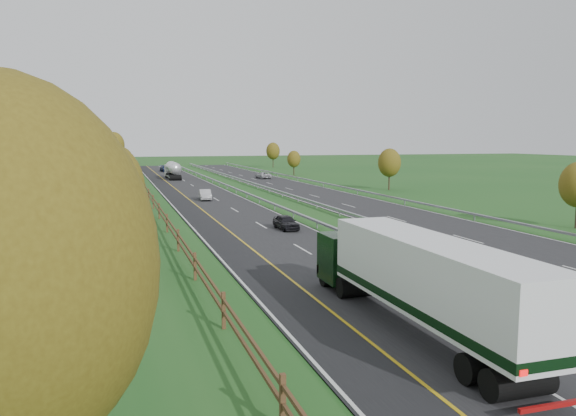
{
  "coord_description": "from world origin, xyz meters",
  "views": [
    {
      "loc": [
        -11.66,
        -15.03,
        7.98
      ],
      "look_at": [
        2.33,
        29.99,
        2.2
      ],
      "focal_mm": 35.0,
      "sensor_mm": 36.0,
      "label": 1
    }
  ],
  "objects_px": {
    "car_dark_near": "(286,222)",
    "car_silver_mid": "(205,195)",
    "box_lorry": "(416,278)",
    "car_oncoming": "(263,175)",
    "car_small_far": "(166,168)",
    "road_tanker": "(173,170)"
  },
  "relations": [
    {
      "from": "car_dark_near",
      "to": "car_silver_mid",
      "type": "height_order",
      "value": "car_silver_mid"
    },
    {
      "from": "box_lorry",
      "to": "car_oncoming",
      "type": "xyz_separation_m",
      "value": [
        17.47,
        91.0,
        -1.61
      ]
    },
    {
      "from": "car_small_far",
      "to": "car_dark_near",
      "type": "bearing_deg",
      "value": -95.62
    },
    {
      "from": "car_silver_mid",
      "to": "car_small_far",
      "type": "bearing_deg",
      "value": 92.98
    },
    {
      "from": "car_small_far",
      "to": "box_lorry",
      "type": "bearing_deg",
      "value": -97.21
    },
    {
      "from": "box_lorry",
      "to": "car_small_far",
      "type": "xyz_separation_m",
      "value": [
        0.57,
        121.72,
        -1.51
      ]
    },
    {
      "from": "road_tanker",
      "to": "car_small_far",
      "type": "bearing_deg",
      "value": 88.15
    },
    {
      "from": "box_lorry",
      "to": "road_tanker",
      "type": "distance_m",
      "value": 95.77
    },
    {
      "from": "road_tanker",
      "to": "car_oncoming",
      "type": "distance_m",
      "value": 18.4
    },
    {
      "from": "road_tanker",
      "to": "car_oncoming",
      "type": "bearing_deg",
      "value": -15.03
    },
    {
      "from": "car_silver_mid",
      "to": "road_tanker",
      "type": "bearing_deg",
      "value": 93.66
    },
    {
      "from": "car_silver_mid",
      "to": "car_small_far",
      "type": "height_order",
      "value": "car_small_far"
    },
    {
      "from": "box_lorry",
      "to": "car_silver_mid",
      "type": "height_order",
      "value": "box_lorry"
    },
    {
      "from": "car_small_far",
      "to": "car_oncoming",
      "type": "height_order",
      "value": "car_small_far"
    },
    {
      "from": "box_lorry",
      "to": "car_oncoming",
      "type": "height_order",
      "value": "box_lorry"
    },
    {
      "from": "car_silver_mid",
      "to": "car_oncoming",
      "type": "bearing_deg",
      "value": 68.25
    },
    {
      "from": "road_tanker",
      "to": "car_small_far",
      "type": "distance_m",
      "value": 25.99
    },
    {
      "from": "car_silver_mid",
      "to": "car_oncoming",
      "type": "relative_size",
      "value": 0.85
    },
    {
      "from": "box_lorry",
      "to": "car_silver_mid",
      "type": "relative_size",
      "value": 3.91
    },
    {
      "from": "road_tanker",
      "to": "car_silver_mid",
      "type": "distance_m",
      "value": 42.1
    },
    {
      "from": "car_dark_near",
      "to": "car_silver_mid",
      "type": "relative_size",
      "value": 0.91
    },
    {
      "from": "box_lorry",
      "to": "road_tanker",
      "type": "relative_size",
      "value": 1.45
    }
  ]
}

